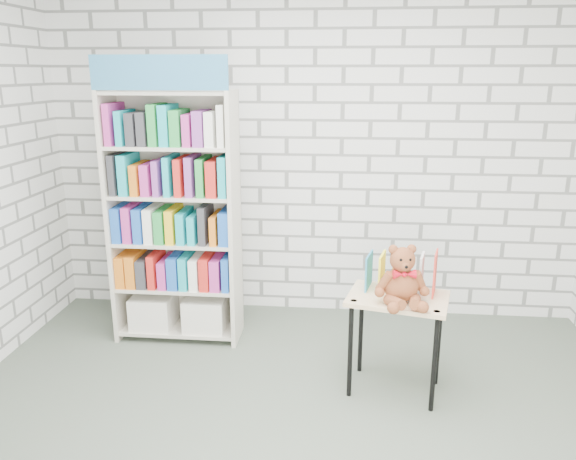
{
  "coord_description": "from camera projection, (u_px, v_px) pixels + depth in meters",
  "views": [
    {
      "loc": [
        0.25,
        -2.74,
        2.08
      ],
      "look_at": [
        -0.12,
        0.95,
        1.03
      ],
      "focal_mm": 35.0,
      "sensor_mm": 36.0,
      "label": 1
    }
  ],
  "objects": [
    {
      "name": "ground",
      "position": [
        292.0,
        449.0,
        3.21
      ],
      "size": [
        4.5,
        4.5,
        0.0
      ],
      "primitive_type": "plane",
      "color": "#4A5346",
      "rests_on": "ground"
    },
    {
      "name": "bookshelf",
      "position": [
        175.0,
        217.0,
        4.34
      ],
      "size": [
        0.98,
        0.38,
        2.19
      ],
      "color": "beige",
      "rests_on": "ground"
    },
    {
      "name": "display_table",
      "position": [
        397.0,
        310.0,
        3.65
      ],
      "size": [
        0.71,
        0.57,
        0.68
      ],
      "color": "#DBB083",
      "rests_on": "ground"
    },
    {
      "name": "room_shell",
      "position": [
        292.0,
        135.0,
        2.72
      ],
      "size": [
        4.52,
        4.02,
        2.81
      ],
      "color": "silver",
      "rests_on": "ground"
    },
    {
      "name": "teddy_bear",
      "position": [
        402.0,
        280.0,
        3.49
      ],
      "size": [
        0.34,
        0.33,
        0.37
      ],
      "color": "brown",
      "rests_on": "display_table"
    },
    {
      "name": "table_books",
      "position": [
        401.0,
        272.0,
        3.68
      ],
      "size": [
        0.47,
        0.29,
        0.26
      ],
      "color": "teal",
      "rests_on": "display_table"
    }
  ]
}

